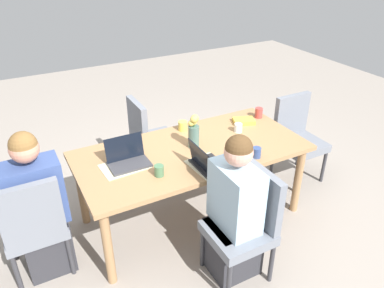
{
  "coord_description": "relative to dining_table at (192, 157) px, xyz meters",
  "views": [
    {
      "loc": [
        1.32,
        2.46,
        2.34
      ],
      "look_at": [
        0.0,
        0.0,
        0.78
      ],
      "focal_mm": 35.14,
      "sensor_mm": 36.0,
      "label": 1
    }
  ],
  "objects": [
    {
      "name": "coffee_mug_near_left",
      "position": [
        -0.89,
        -0.25,
        0.13
      ],
      "size": [
        0.08,
        0.08,
        0.1
      ],
      "primitive_type": "cylinder",
      "color": "#AD3D38",
      "rests_on": "dining_table"
    },
    {
      "name": "dining_table",
      "position": [
        0.0,
        0.0,
        0.0
      ],
      "size": [
        1.97,
        0.94,
        0.73
      ],
      "color": "#9E754C",
      "rests_on": "ground_plane"
    },
    {
      "name": "flower_vase",
      "position": [
        -0.03,
        -0.03,
        0.23
      ],
      "size": [
        0.1,
        0.1,
        0.31
      ],
      "color": "#4C6B60",
      "rests_on": "dining_table"
    },
    {
      "name": "chair_head_right_left_near",
      "position": [
        1.34,
        0.06,
        -0.15
      ],
      "size": [
        0.44,
        0.44,
        0.9
      ],
      "color": "slate",
      "rests_on": "ground_plane"
    },
    {
      "name": "placemat_head_right_left_near",
      "position": [
        0.6,
        -0.01,
        0.08
      ],
      "size": [
        0.37,
        0.28,
        0.0
      ],
      "primitive_type": "cube",
      "rotation": [
        0.0,
        0.0,
        3.2
      ],
      "color": "beige",
      "rests_on": "dining_table"
    },
    {
      "name": "coffee_mug_centre_right",
      "position": [
        -0.4,
        0.37,
        0.12
      ],
      "size": [
        0.07,
        0.07,
        0.09
      ],
      "primitive_type": "cylinder",
      "color": "#33477A",
      "rests_on": "dining_table"
    },
    {
      "name": "coffee_mug_centre_left",
      "position": [
        -0.53,
        -0.08,
        0.12
      ],
      "size": [
        0.07,
        0.07,
        0.08
      ],
      "primitive_type": "cylinder",
      "color": "white",
      "rests_on": "dining_table"
    },
    {
      "name": "chair_head_left_right_near",
      "position": [
        -1.31,
        -0.1,
        -0.15
      ],
      "size": [
        0.44,
        0.44,
        0.9
      ],
      "color": "slate",
      "rests_on": "ground_plane"
    },
    {
      "name": "laptop_head_right_left_near",
      "position": [
        0.56,
        -0.04,
        0.12
      ],
      "size": [
        0.32,
        0.22,
        0.21
      ],
      "color": "#38383D",
      "rests_on": "dining_table"
    },
    {
      "name": "coffee_mug_near_right",
      "position": [
        0.41,
        0.24,
        0.12
      ],
      "size": [
        0.07,
        0.07,
        0.09
      ],
      "primitive_type": "cylinder",
      "color": "#47704C",
      "rests_on": "dining_table"
    },
    {
      "name": "person_head_right_left_near",
      "position": [
        1.28,
        -0.02,
        -0.12
      ],
      "size": [
        0.4,
        0.36,
        1.19
      ],
      "color": "#2D2D33",
      "rests_on": "ground_plane"
    },
    {
      "name": "coffee_mug_far_left",
      "position": [
        -0.09,
        -0.36,
        0.12
      ],
      "size": [
        0.08,
        0.08,
        0.09
      ],
      "primitive_type": "cylinder",
      "color": "#DBC64C",
      "rests_on": "dining_table"
    },
    {
      "name": "placemat_far_left_mid",
      "position": [
        0.01,
        0.31,
        0.08
      ],
      "size": [
        0.28,
        0.38,
        0.0
      ],
      "primitive_type": "cube",
      "rotation": [
        0.0,
        0.0,
        -1.5
      ],
      "color": "beige",
      "rests_on": "dining_table"
    },
    {
      "name": "laptop_far_left_mid",
      "position": [
        0.04,
        0.32,
        0.12
      ],
      "size": [
        0.22,
        0.32,
        0.21
      ],
      "color": "black",
      "rests_on": "dining_table"
    },
    {
      "name": "chair_near_left_far",
      "position": [
        0.07,
        -0.81,
        -0.15
      ],
      "size": [
        0.44,
        0.44,
        0.9
      ],
      "color": "slate",
      "rests_on": "ground_plane"
    },
    {
      "name": "ground_plane",
      "position": [
        0.0,
        0.0,
        -0.65
      ],
      "size": [
        10.0,
        10.0,
        0.0
      ],
      "primitive_type": "plane",
      "color": "gray"
    },
    {
      "name": "book_red_cover",
      "position": [
        -0.69,
        -0.21,
        0.1
      ],
      "size": [
        0.24,
        0.2,
        0.04
      ],
      "primitive_type": "cube",
      "rotation": [
        0.0,
        0.0,
        -0.36
      ],
      "color": "gold",
      "rests_on": "dining_table"
    },
    {
      "name": "chair_far_left_mid",
      "position": [
        -0.05,
        0.77,
        -0.15
      ],
      "size": [
        0.44,
        0.44,
        0.9
      ],
      "color": "slate",
      "rests_on": "ground_plane"
    },
    {
      "name": "person_far_left_mid",
      "position": [
        0.03,
        0.71,
        -0.12
      ],
      "size": [
        0.36,
        0.4,
        1.19
      ],
      "color": "#2D2D33",
      "rests_on": "ground_plane"
    }
  ]
}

